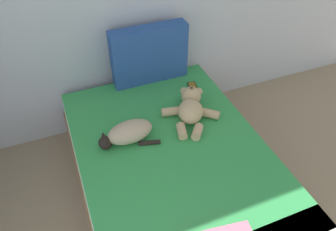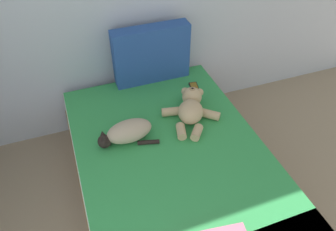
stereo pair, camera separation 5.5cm
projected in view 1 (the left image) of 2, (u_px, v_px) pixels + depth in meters
The scene contains 5 objects.
bed at pixel (175, 177), 2.45m from camera, with size 1.37×2.06×0.53m.
patterned_cushion at pixel (149, 55), 2.79m from camera, with size 0.67×0.14×0.51m.
cat at pixel (128, 133), 2.33m from camera, with size 0.43×0.25×0.15m.
teddy_bear at pixel (191, 107), 2.54m from camera, with size 0.44×0.53×0.17m.
cell_phone at pixel (193, 87), 2.85m from camera, with size 0.10×0.16×0.01m.
Camera 1 is at (0.90, 2.06, 2.24)m, focal length 34.35 mm.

